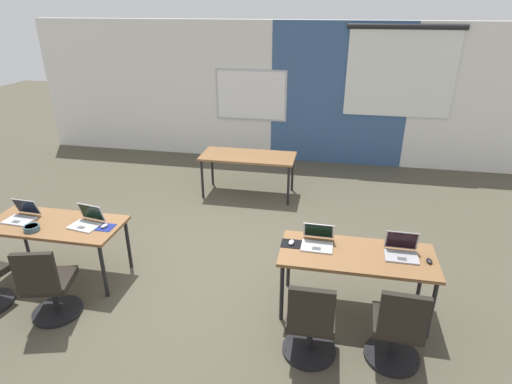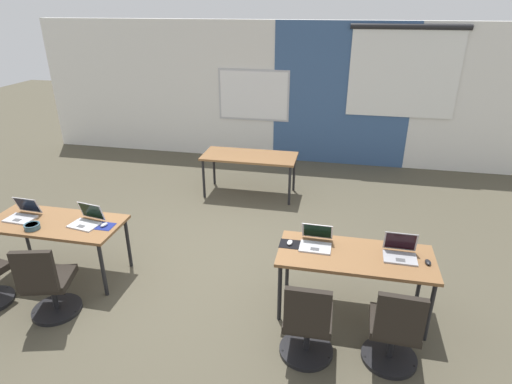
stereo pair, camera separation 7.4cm
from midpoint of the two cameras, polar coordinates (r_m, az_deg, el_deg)
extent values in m
plane|color=#4C4738|center=(5.61, -5.41, -9.39)|extent=(24.00, 24.00, 0.00)
cube|color=silver|center=(8.92, 2.21, 13.30)|extent=(10.00, 0.20, 2.80)
cube|color=#385684|center=(8.70, 11.70, 12.55)|extent=(2.69, 0.01, 2.80)
cube|color=#B7B7BC|center=(8.88, -0.08, 12.97)|extent=(1.48, 0.02, 1.04)
cube|color=white|center=(8.88, -0.08, 12.97)|extent=(1.40, 0.02, 0.96)
cube|color=white|center=(8.67, 19.57, 14.71)|extent=(2.00, 0.02, 1.59)
cylinder|color=black|center=(8.59, 20.40, 20.25)|extent=(2.10, 0.10, 0.10)
cube|color=brown|center=(5.55, -25.21, -3.82)|extent=(1.60, 0.70, 0.04)
cylinder|color=black|center=(5.12, -19.63, -9.91)|extent=(0.04, 0.04, 0.68)
cylinder|color=black|center=(6.35, -28.51, -4.65)|extent=(0.04, 0.04, 0.68)
cylinder|color=black|center=(5.55, -16.56, -6.61)|extent=(0.04, 0.04, 0.68)
cube|color=brown|center=(4.53, 13.79, -8.41)|extent=(1.60, 0.70, 0.04)
cylinder|color=black|center=(4.51, 3.71, -13.47)|extent=(0.04, 0.04, 0.68)
cylinder|color=black|center=(4.60, 22.91, -14.78)|extent=(0.04, 0.04, 0.68)
cylinder|color=black|center=(4.99, 4.72, -9.32)|extent=(0.04, 0.04, 0.68)
cylinder|color=black|center=(5.08, 21.81, -10.58)|extent=(0.04, 0.04, 0.68)
cube|color=brown|center=(7.21, -0.59, 4.87)|extent=(1.60, 0.70, 0.04)
cylinder|color=black|center=(7.25, -6.81, 1.77)|extent=(0.04, 0.04, 0.68)
cylinder|color=black|center=(6.95, 4.87, 0.83)|extent=(0.04, 0.04, 0.68)
cylinder|color=black|center=(7.78, -5.44, 3.43)|extent=(0.04, 0.04, 0.68)
cylinder|color=black|center=(7.50, 5.45, 2.61)|extent=(0.04, 0.04, 0.68)
cube|color=#B7B7BC|center=(4.55, 8.49, -7.42)|extent=(0.33, 0.24, 0.02)
cube|color=#4C4C4F|center=(4.50, 8.44, -7.65)|extent=(0.09, 0.06, 0.00)
cube|color=#B7B7BC|center=(4.63, 8.75, -5.25)|extent=(0.33, 0.10, 0.20)
cube|color=black|center=(4.62, 8.75, -5.26)|extent=(0.30, 0.09, 0.18)
cube|color=black|center=(4.59, 5.06, -7.03)|extent=(0.22, 0.19, 0.00)
ellipsoid|color=silver|center=(4.58, 5.07, -6.83)|extent=(0.06, 0.10, 0.03)
cylinder|color=black|center=(4.39, 7.30, -20.46)|extent=(0.52, 0.52, 0.04)
cylinder|color=black|center=(4.26, 7.44, -18.65)|extent=(0.06, 0.06, 0.34)
cube|color=black|center=(4.12, 7.61, -16.51)|extent=(0.44, 0.44, 0.08)
cube|color=black|center=(3.76, 7.55, -15.85)|extent=(0.40, 0.06, 0.46)
sphere|color=black|center=(4.56, 7.55, -18.40)|extent=(0.04, 0.04, 0.04)
sphere|color=black|center=(4.34, 10.36, -21.35)|extent=(0.04, 0.04, 0.04)
sphere|color=black|center=(4.35, 4.10, -20.81)|extent=(0.04, 0.04, 0.04)
cube|color=#9E9EA3|center=(4.58, 19.36, -8.44)|extent=(0.33, 0.23, 0.02)
cube|color=#4C4C4F|center=(4.53, 19.44, -8.68)|extent=(0.09, 0.06, 0.00)
cube|color=#9E9EA3|center=(4.64, 19.40, -6.32)|extent=(0.33, 0.06, 0.22)
cube|color=black|center=(4.63, 19.41, -6.34)|extent=(0.30, 0.05, 0.19)
ellipsoid|color=black|center=(4.59, 22.71, -8.77)|extent=(0.06, 0.10, 0.03)
cylinder|color=black|center=(4.49, 18.02, -20.49)|extent=(0.52, 0.52, 0.04)
cylinder|color=black|center=(4.36, 18.35, -18.70)|extent=(0.06, 0.06, 0.34)
cube|color=black|center=(4.23, 18.74, -16.60)|extent=(0.46, 0.46, 0.08)
cube|color=black|center=(3.87, 19.47, -15.93)|extent=(0.40, 0.08, 0.46)
sphere|color=black|center=(4.66, 17.91, -18.47)|extent=(0.04, 0.04, 0.04)
sphere|color=black|center=(4.47, 21.09, -21.28)|extent=(0.04, 0.04, 0.04)
sphere|color=black|center=(4.42, 14.99, -20.90)|extent=(0.04, 0.04, 0.04)
cube|color=#B7B7BC|center=(5.78, -28.98, -3.19)|extent=(0.34, 0.25, 0.02)
cube|color=#4C4C4F|center=(5.74, -29.34, -3.33)|extent=(0.09, 0.06, 0.00)
cube|color=#B7B7BC|center=(5.83, -28.23, -1.56)|extent=(0.33, 0.10, 0.21)
cube|color=black|center=(5.83, -28.27, -1.57)|extent=(0.30, 0.08, 0.18)
sphere|color=black|center=(5.85, -30.30, -11.23)|extent=(0.04, 0.04, 0.04)
cube|color=silver|center=(5.30, -21.86, -4.17)|extent=(0.36, 0.28, 0.02)
cube|color=#4C4C4F|center=(5.26, -22.25, -4.31)|extent=(0.10, 0.07, 0.00)
cube|color=silver|center=(5.34, -21.04, -2.42)|extent=(0.34, 0.12, 0.21)
cube|color=black|center=(5.34, -21.07, -2.43)|extent=(0.30, 0.10, 0.19)
cube|color=navy|center=(5.21, -19.48, -4.39)|extent=(0.22, 0.19, 0.00)
ellipsoid|color=#B2B2B7|center=(5.20, -19.51, -4.21)|extent=(0.08, 0.11, 0.03)
cylinder|color=black|center=(5.26, -24.93, -14.21)|extent=(0.52, 0.52, 0.04)
cylinder|color=black|center=(5.15, -25.31, -12.53)|extent=(0.06, 0.06, 0.34)
cube|color=black|center=(5.04, -25.74, -10.60)|extent=(0.54, 0.54, 0.08)
cube|color=black|center=(4.71, -27.41, -9.58)|extent=(0.40, 0.16, 0.46)
sphere|color=black|center=(5.43, -24.09, -12.69)|extent=(0.04, 0.04, 0.04)
sphere|color=black|center=(5.13, -22.84, -14.85)|extent=(0.04, 0.04, 0.04)
sphere|color=black|center=(5.29, -27.51, -14.48)|extent=(0.04, 0.04, 0.04)
cylinder|color=#3D6070|center=(5.47, -27.70, -4.17)|extent=(0.17, 0.17, 0.05)
torus|color=#3D6070|center=(5.46, -27.76, -3.92)|extent=(0.18, 0.18, 0.02)
cylinder|color=#B26628|center=(5.47, -27.75, -3.97)|extent=(0.14, 0.14, 0.01)
camera|label=1|loc=(0.04, -89.62, 0.17)|focal=29.54mm
camera|label=2|loc=(0.04, 90.38, -0.17)|focal=29.54mm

